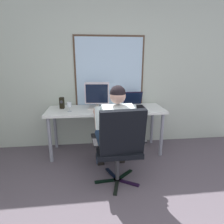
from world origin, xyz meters
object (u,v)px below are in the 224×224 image
at_px(desk, 106,113).
at_px(laptop, 134,103).
at_px(office_chair, 120,143).
at_px(crt_monitor, 97,94).
at_px(desk_speaker, 62,103).
at_px(wine_glass, 69,105).
at_px(person_seated, 115,129).

bearing_deg(desk, laptop, 10.06).
distance_m(desk, office_chair, 0.96).
relative_size(crt_monitor, desk_speaker, 2.32).
height_order(crt_monitor, wine_glass, crt_monitor).
bearing_deg(wine_glass, office_chair, -52.26).
bearing_deg(wine_glass, desk, 11.70).
bearing_deg(office_chair, wine_glass, 127.74).
bearing_deg(laptop, desk_speaker, 179.34).
distance_m(person_seated, crt_monitor, 0.82).
xyz_separation_m(desk, crt_monitor, (-0.13, 0.04, 0.31)).
bearing_deg(crt_monitor, office_chair, -77.88).
height_order(desk, laptop, laptop).
bearing_deg(desk, crt_monitor, 161.64).
bearing_deg(office_chair, laptop, 68.88).
bearing_deg(desk, person_seated, -84.95).
bearing_deg(laptop, person_seated, -118.81).
relative_size(desk, office_chair, 1.82).
xyz_separation_m(crt_monitor, desk_speaker, (-0.57, 0.05, -0.15)).
distance_m(office_chair, desk_speaker, 1.34).
bearing_deg(desk_speaker, person_seated, -45.53).
distance_m(office_chair, laptop, 1.14).
relative_size(office_chair, laptop, 2.88).
xyz_separation_m(office_chair, desk_speaker, (-0.78, 1.05, 0.26)).
relative_size(laptop, wine_glass, 2.42).
relative_size(crt_monitor, laptop, 1.18).
bearing_deg(desk, desk_speaker, 172.00).
bearing_deg(person_seated, office_chair, -85.93).
xyz_separation_m(office_chair, crt_monitor, (-0.21, 1.00, 0.41)).
relative_size(wine_glass, desk_speaker, 0.82).
distance_m(person_seated, laptop, 0.89).
bearing_deg(person_seated, laptop, 61.19).
xyz_separation_m(desk, laptop, (0.48, 0.09, 0.14)).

